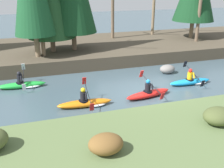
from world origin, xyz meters
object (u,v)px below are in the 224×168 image
(kayaker_lead, at_px, (192,81))
(boulder_midstream, at_px, (167,69))
(kayaker_middle, at_px, (149,93))
(kayaker_trailing, at_px, (87,102))
(kayaker_far_back, at_px, (23,84))

(kayaker_lead, distance_m, boulder_midstream, 2.35)
(kayaker_middle, bearing_deg, boulder_midstream, 37.33)
(kayaker_trailing, distance_m, kayaker_far_back, 4.66)
(kayaker_trailing, bearing_deg, kayaker_middle, 3.91)
(kayaker_middle, height_order, kayaker_trailing, same)
(kayaker_middle, bearing_deg, kayaker_lead, 5.11)
(kayaker_lead, xyz_separation_m, kayaker_middle, (-3.29, -0.94, 0.02))
(kayaker_lead, height_order, kayaker_far_back, same)
(kayaker_lead, xyz_separation_m, kayaker_trailing, (-6.71, -1.07, 0.00))
(kayaker_trailing, relative_size, kayaker_far_back, 1.00)
(kayaker_lead, bearing_deg, kayaker_far_back, 165.29)
(kayaker_middle, xyz_separation_m, kayaker_trailing, (-3.41, -0.12, -0.02))
(kayaker_lead, relative_size, kayaker_trailing, 1.00)
(kayaker_trailing, relative_size, boulder_midstream, 2.67)
(kayaker_far_back, bearing_deg, boulder_midstream, -0.09)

